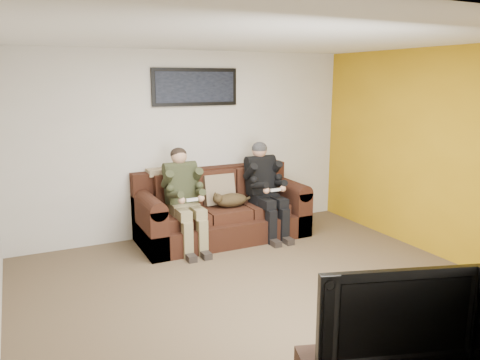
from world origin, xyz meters
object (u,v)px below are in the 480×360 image
sofa (220,212)px  person_left (184,193)px  framed_poster (195,87)px  cat (230,200)px  person_right (265,184)px  television (397,310)px

sofa → person_left: size_ratio=1.77×
framed_poster → cat: bearing=-63.4°
person_left → cat: 0.70m
sofa → person_right: size_ratio=1.76×
sofa → framed_poster: size_ratio=1.87×
person_right → cat: (-0.53, 0.03, -0.19)m
person_left → framed_poster: framed_poster is taller
sofa → framed_poster: (-0.20, 0.38, 1.74)m
person_left → television: bearing=-86.6°
sofa → person_left: person_left is taller
person_right → television: size_ratio=1.16×
person_right → cat: 0.56m
sofa → person_right: person_right is taller
person_right → television: (-0.99, -3.59, -0.03)m
framed_poster → television: (-0.19, -4.17, -1.37)m
person_left → sofa: bearing=18.0°
sofa → cat: (0.08, -0.17, 0.21)m
person_right → framed_poster: size_ratio=1.07×
framed_poster → television: 4.39m
sofa → cat: bearing=-65.7°
framed_poster → person_left: bearing=-124.9°
television → cat: bearing=100.5°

